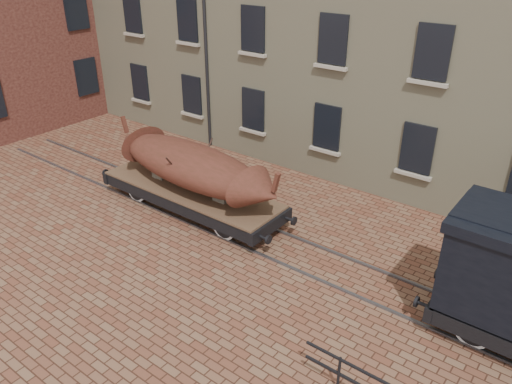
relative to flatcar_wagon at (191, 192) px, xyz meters
The scene contains 4 objects.
ground 4.93m from the flatcar_wagon, ahead, with size 90.00×90.00×0.00m, color brown.
rail_track 4.93m from the flatcar_wagon, ahead, with size 30.00×1.52×0.06m.
flatcar_wagon is the anchor object (origin of this frame).
iron_boat 1.08m from the flatcar_wagon, ahead, with size 7.56×2.55×1.77m.
Camera 1 is at (6.15, -10.73, 8.62)m, focal length 35.00 mm.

